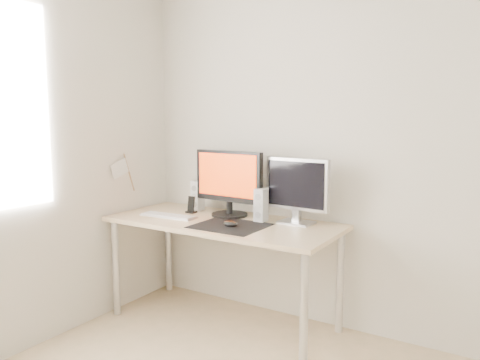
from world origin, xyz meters
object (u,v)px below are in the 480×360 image
at_px(mouse, 230,224).
at_px(speaker_left, 197,196).
at_px(phone_dock, 191,208).
at_px(second_monitor, 297,188).
at_px(main_monitor, 229,181).
at_px(desk, 223,232).
at_px(keyboard, 168,216).
at_px(speaker_right, 261,205).

relative_size(mouse, speaker_left, 0.46).
bearing_deg(phone_dock, speaker_left, 101.00).
bearing_deg(second_monitor, phone_dock, -173.57).
bearing_deg(main_monitor, mouse, -55.24).
bearing_deg(desk, mouse, -42.12).
height_order(mouse, speaker_left, speaker_left).
relative_size(desk, keyboard, 3.74).
bearing_deg(mouse, desk, 137.88).
height_order(speaker_right, phone_dock, speaker_right).
relative_size(speaker_right, keyboard, 0.53).
bearing_deg(speaker_right, desk, -153.67).
bearing_deg(second_monitor, speaker_left, 179.10).
height_order(mouse, keyboard, mouse).
height_order(speaker_left, speaker_right, same).
relative_size(desk, speaker_right, 7.10).
distance_m(speaker_right, keyboard, 0.68).
distance_m(main_monitor, speaker_right, 0.32).
bearing_deg(keyboard, desk, 14.21).
relative_size(desk, second_monitor, 3.54).
xyz_separation_m(main_monitor, speaker_right, (0.28, -0.04, -0.14)).
bearing_deg(mouse, keyboard, 176.40).
bearing_deg(main_monitor, keyboard, -143.84).
bearing_deg(speaker_left, keyboard, -96.53).
bearing_deg(desk, second_monitor, 21.73).
bearing_deg(keyboard, main_monitor, 36.16).
xyz_separation_m(keyboard, phone_dock, (0.05, 0.19, 0.03)).
distance_m(desk, keyboard, 0.42).
height_order(main_monitor, speaker_right, main_monitor).
relative_size(main_monitor, phone_dock, 4.43).
height_order(desk, speaker_left, speaker_left).
distance_m(mouse, speaker_right, 0.28).
relative_size(second_monitor, keyboard, 1.06).
height_order(desk, speaker_right, speaker_right).
distance_m(keyboard, phone_dock, 0.20).
xyz_separation_m(desk, keyboard, (-0.40, -0.10, 0.09)).
bearing_deg(main_monitor, second_monitor, 3.57).
distance_m(second_monitor, phone_dock, 0.84).
bearing_deg(phone_dock, second_monitor, 6.43).
xyz_separation_m(second_monitor, keyboard, (-0.86, -0.29, -0.23)).
height_order(desk, main_monitor, main_monitor).
bearing_deg(mouse, second_monitor, 45.46).
distance_m(mouse, second_monitor, 0.50).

